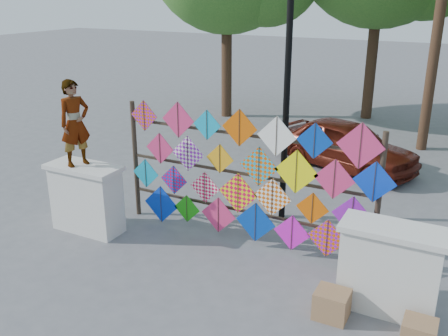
{
  "coord_description": "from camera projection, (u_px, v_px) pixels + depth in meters",
  "views": [
    {
      "loc": [
        3.42,
        -6.54,
        4.25
      ],
      "look_at": [
        -0.27,
        0.6,
        1.37
      ],
      "focal_mm": 40.0,
      "sensor_mm": 36.0,
      "label": 1
    }
  ],
  "objects": [
    {
      "name": "sedan",
      "position": [
        346.0,
        145.0,
        12.4
      ],
      "size": [
        3.91,
        2.62,
        1.24
      ],
      "primitive_type": "imported",
      "rotation": [
        0.0,
        0.0,
        1.22
      ],
      "color": "#55190E",
      "rests_on": "ground"
    },
    {
      "name": "cardboard_box_near",
      "position": [
        332.0,
        304.0,
        6.81
      ],
      "size": [
        0.45,
        0.4,
        0.4
      ],
      "primitive_type": "cube",
      "color": "#9E6F4C",
      "rests_on": "ground"
    },
    {
      "name": "lamppost",
      "position": [
        287.0,
        81.0,
        9.01
      ],
      "size": [
        0.28,
        0.28,
        4.46
      ],
      "color": "black",
      "rests_on": "ground"
    },
    {
      "name": "vendor_woman",
      "position": [
        75.0,
        123.0,
        8.73
      ],
      "size": [
        0.54,
        0.65,
        1.54
      ],
      "primitive_type": "imported",
      "rotation": [
        0.0,
        0.0,
        1.22
      ],
      "color": "#99999E",
      "rests_on": "parapet_left"
    },
    {
      "name": "parapet_left",
      "position": [
        87.0,
        198.0,
        9.16
      ],
      "size": [
        1.4,
        0.65,
        1.28
      ],
      "color": "silver",
      "rests_on": "ground"
    },
    {
      "name": "cardboard_box_far",
      "position": [
        419.0,
        333.0,
        6.27
      ],
      "size": [
        0.41,
        0.38,
        0.35
      ],
      "primitive_type": "cube",
      "color": "#9E6F4C",
      "rests_on": "ground"
    },
    {
      "name": "kite_rack",
      "position": [
        248.0,
        178.0,
        8.53
      ],
      "size": [
        4.9,
        0.24,
        2.41
      ],
      "color": "#32261C",
      "rests_on": "ground"
    },
    {
      "name": "ground",
      "position": [
        222.0,
        258.0,
        8.38
      ],
      "size": [
        80.0,
        80.0,
        0.0
      ],
      "primitive_type": "plane",
      "color": "slate",
      "rests_on": "ground"
    },
    {
      "name": "parapet_right",
      "position": [
        390.0,
        269.0,
        6.83
      ],
      "size": [
        1.4,
        0.65,
        1.28
      ],
      "color": "silver",
      "rests_on": "ground"
    }
  ]
}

